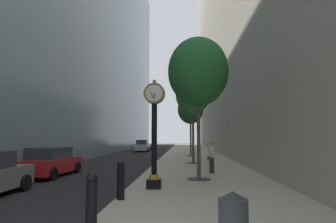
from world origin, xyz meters
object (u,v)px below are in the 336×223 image
at_px(street_tree_mid_near, 193,95).
at_px(pedestrian_walking, 211,155).
at_px(car_red_near, 51,162).
at_px(car_silver_mid, 143,146).
at_px(street_clock, 154,128).
at_px(street_tree_mid_far, 191,109).
at_px(pedestrian_by_clock, 211,155).
at_px(street_tree_near, 198,72).
at_px(trash_bin, 233,221).
at_px(bollard_second, 121,179).
at_px(bollard_nearest, 92,199).

bearing_deg(street_tree_mid_near, pedestrian_walking, -81.75).
xyz_separation_m(car_red_near, car_silver_mid, (1.33, 25.32, 0.05)).
relative_size(street_clock, street_tree_mid_far, 0.67).
bearing_deg(pedestrian_by_clock, street_tree_near, -103.31).
relative_size(street_tree_mid_near, trash_bin, 6.47).
bearing_deg(street_tree_mid_near, street_tree_near, -90.00).
distance_m(trash_bin, car_red_near, 12.89).
distance_m(street_tree_mid_near, trash_bin, 17.11).
xyz_separation_m(street_clock, car_silver_mid, (-4.75, 29.34, -1.68)).
bearing_deg(car_red_near, bollard_second, -49.08).
bearing_deg(car_silver_mid, bollard_second, -82.93).
bearing_deg(bollard_nearest, pedestrian_walking, 69.77).
relative_size(trash_bin, pedestrian_by_clock, 0.63).
distance_m(street_tree_near, pedestrian_walking, 4.88).
xyz_separation_m(street_clock, street_tree_mid_near, (1.87, 10.45, 2.88)).
distance_m(bollard_second, trash_bin, 4.94).
relative_size(street_tree_near, street_tree_mid_far, 1.06).
relative_size(street_clock, car_red_near, 0.98).
bearing_deg(street_tree_mid_far, bollard_second, -97.60).
distance_m(trash_bin, pedestrian_by_clock, 12.56).
bearing_deg(street_tree_near, street_tree_mid_near, 90.00).
bearing_deg(pedestrian_by_clock, street_tree_mid_far, 94.66).
bearing_deg(bollard_nearest, street_tree_mid_near, 79.87).
bearing_deg(street_tree_mid_far, pedestrian_by_clock, -85.34).
bearing_deg(street_clock, car_silver_mid, 99.20).
relative_size(bollard_nearest, car_silver_mid, 0.29).
xyz_separation_m(bollard_nearest, trash_bin, (2.89, -1.13, -0.10)).
bearing_deg(car_red_near, street_tree_mid_far, 61.23).
height_order(pedestrian_walking, car_silver_mid, pedestrian_walking).
xyz_separation_m(bollard_second, trash_bin, (2.89, -4.00, -0.10)).
height_order(street_tree_mid_far, car_silver_mid, street_tree_mid_far).
relative_size(bollard_nearest, pedestrian_walking, 0.68).
distance_m(pedestrian_walking, car_silver_mid, 25.66).
bearing_deg(street_tree_near, trash_bin, -88.94).
bearing_deg(street_tree_near, street_clock, -128.06).
xyz_separation_m(bollard_nearest, street_tree_mid_far, (2.74, 23.38, 4.23)).
relative_size(street_tree_mid_near, car_silver_mid, 1.64).
height_order(bollard_second, street_tree_mid_far, street_tree_mid_far).
xyz_separation_m(bollard_second, pedestrian_walking, (3.56, 6.79, 0.32)).
xyz_separation_m(bollard_second, car_silver_mid, (-3.89, 31.34, 0.04)).
xyz_separation_m(street_tree_mid_near, pedestrian_by_clock, (0.98, -3.93, -4.36)).
bearing_deg(pedestrian_by_clock, street_tree_mid_near, 103.98).
bearing_deg(pedestrian_by_clock, pedestrian_walking, -95.14).
xyz_separation_m(street_tree_near, street_tree_mid_far, (0.00, 16.12, -0.27)).
xyz_separation_m(pedestrian_walking, car_red_near, (-8.78, -0.77, -0.33)).
distance_m(pedestrian_walking, car_red_near, 8.82).
height_order(street_clock, car_red_near, street_clock).
bearing_deg(street_tree_mid_near, pedestrian_by_clock, -76.02).
relative_size(pedestrian_walking, pedestrian_by_clock, 1.08).
height_order(street_clock, street_tree_mid_far, street_tree_mid_far).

